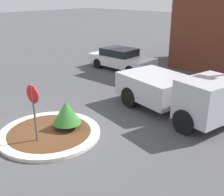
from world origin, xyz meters
The scene contains 6 objects.
ground_plane centered at (0.00, 0.00, 0.00)m, with size 120.00×120.00×0.00m, color #474749.
traffic_island centered at (0.00, 0.00, 0.07)m, with size 3.66×3.66×0.13m.
stop_sign centered at (0.19, -0.65, 1.45)m, with size 0.62×0.07×2.12m.
island_shrub centered at (0.23, 0.65, 0.75)m, with size 1.05×1.05×1.03m.
utility_truck centered at (2.42, 4.66, 0.99)m, with size 5.40×3.29×1.90m.
parked_sedan_white centered at (-3.94, 8.82, 0.71)m, with size 4.51×1.93×1.38m.
Camera 1 is at (7.67, -5.29, 4.87)m, focal length 45.00 mm.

